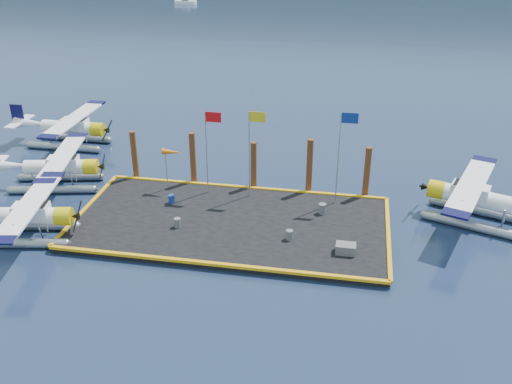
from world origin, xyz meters
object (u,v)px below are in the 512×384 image
at_px(windsock, 172,153).
at_px(flagpole_blue, 342,145).
at_px(crate, 346,249).
at_px(piling_2, 254,167).
at_px(flagpole_yellow, 252,141).
at_px(piling_1, 193,160).
at_px(piling_0, 135,157).
at_px(drum_4, 322,209).
at_px(seaplane_c, 72,130).
at_px(seaplane_d, 475,200).
at_px(seaplane_a, 27,218).
at_px(drum_1, 289,235).
at_px(seaplane_b, 59,169).
at_px(drum_0, 172,199).
at_px(piling_3, 309,168).
at_px(drum_3, 177,223).
at_px(flagpole_red, 209,140).
at_px(piling_4, 367,174).

bearing_deg(windsock, flagpole_blue, -0.00).
xyz_separation_m(crate, piling_2, (-6.96, 7.88, 1.21)).
relative_size(flagpole_yellow, piling_1, 1.48).
bearing_deg(piling_0, drum_4, -12.98).
height_order(seaplane_c, seaplane_d, seaplane_d).
distance_m(seaplane_c, seaplane_d, 32.88).
distance_m(piling_0, piling_2, 9.00).
distance_m(seaplane_a, crate, 19.56).
height_order(drum_1, piling_2, piling_2).
relative_size(seaplane_b, drum_0, 15.50).
xyz_separation_m(drum_4, piling_3, (-1.23, 3.28, 1.40)).
relative_size(drum_3, piling_1, 0.14).
xyz_separation_m(drum_0, windsock, (-0.48, 2.06, 2.53)).
xyz_separation_m(seaplane_a, drum_1, (16.06, 2.16, -0.73)).
bearing_deg(crate, seaplane_d, 36.72).
bearing_deg(piling_1, drum_1, -40.91).
distance_m(flagpole_red, piling_2, 4.07).
bearing_deg(seaplane_d, flagpole_blue, 107.54).
distance_m(flagpole_blue, piling_4, 3.61).
xyz_separation_m(windsock, piling_2, (5.53, 1.60, -1.33)).
bearing_deg(drum_1, drum_4, 65.02).
distance_m(seaplane_d, windsock, 20.60).
relative_size(windsock, piling_1, 0.74).
distance_m(seaplane_a, piling_0, 9.79).
relative_size(crate, flagpole_blue, 0.18).
xyz_separation_m(seaplane_d, piling_1, (-19.51, 1.88, 0.55)).
xyz_separation_m(seaplane_a, seaplane_c, (-4.44, 14.86, 0.06)).
xyz_separation_m(seaplane_b, drum_1, (17.64, -5.02, -0.73)).
height_order(seaplane_d, piling_4, piling_4).
xyz_separation_m(seaplane_d, flagpole_red, (-17.80, 0.28, 2.84)).
bearing_deg(piling_4, seaplane_c, 167.04).
height_order(drum_3, piling_3, piling_3).
bearing_deg(seaplane_a, flagpole_red, 117.81).
relative_size(flagpole_red, piling_3, 1.40).
relative_size(seaplane_c, windsock, 3.09).
xyz_separation_m(seaplane_d, piling_2, (-15.01, 1.88, 0.35)).
distance_m(seaplane_a, piling_4, 22.48).
distance_m(drum_0, piling_2, 6.35).
bearing_deg(seaplane_d, piling_2, 102.21).
distance_m(crate, flagpole_red, 12.18).
xyz_separation_m(drum_1, crate, (3.44, -0.93, -0.02)).
height_order(seaplane_c, drum_1, seaplane_c).
distance_m(drum_0, piling_1, 3.96).
height_order(flagpole_red, piling_4, flagpole_red).
relative_size(windsock, piling_0, 0.78).
bearing_deg(piling_1, seaplane_c, 155.26).
bearing_deg(flagpole_blue, flagpole_red, 180.00).
relative_size(piling_2, piling_3, 0.88).
bearing_deg(seaplane_c, piling_1, 65.49).
bearing_deg(piling_3, piling_1, 180.00).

